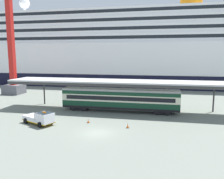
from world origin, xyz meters
TOP-DOWN VIEW (x-y plane):
  - ground_plane at (0.00, 0.00)m, footprint 400.00×400.00m
  - cruise_ship at (3.21, 55.92)m, footprint 168.90×31.46m
  - platform_canopy at (0.97, 12.34)m, footprint 40.89×6.24m
  - train_carriage at (0.97, 11.92)m, footprint 20.69×2.81m
  - service_truck at (-9.01, 1.88)m, footprint 5.57×3.96m
  - traffic_cone_near at (3.66, 2.84)m, footprint 0.36×0.36m
  - traffic_cone_mid at (-2.46, 4.10)m, footprint 0.36×0.36m
  - dockside_crane at (-28.45, 25.15)m, footprint 17.30×4.40m

SIDE VIEW (x-z plane):
  - ground_plane at x=0.00m, z-range 0.00..0.00m
  - traffic_cone_mid at x=-2.46m, z-range -0.01..0.59m
  - traffic_cone_near at x=3.66m, z-range -0.01..0.72m
  - service_truck at x=-9.01m, z-range -0.02..2.00m
  - train_carriage at x=0.97m, z-range 0.25..4.36m
  - platform_canopy at x=0.97m, z-range 2.53..8.06m
  - cruise_ship at x=3.21m, z-range -5.48..28.45m
  - dockside_crane at x=-28.45m, z-range -10.09..42.46m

